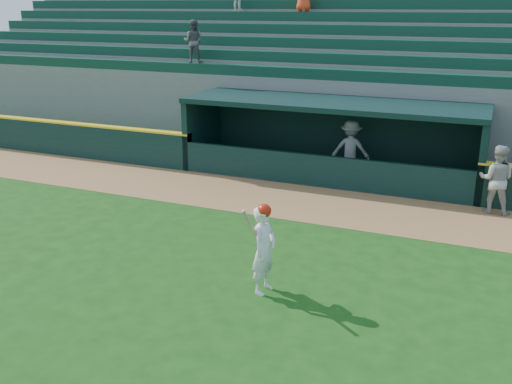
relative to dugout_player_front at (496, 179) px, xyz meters
The scene contains 9 objects.
ground 7.96m from the dugout_player_front, 129.25° to the right, with size 120.00×120.00×0.00m, color #164210.
warning_track 5.23m from the dugout_player_front, 166.28° to the right, with size 40.00×3.00×0.01m, color olive.
field_wall_left 17.26m from the dugout_player_front, behind, with size 15.50×0.30×1.20m, color black.
wall_stripe_left 17.26m from the dugout_player_front, behind, with size 15.50×0.32×0.06m, color yellow.
dugout_player_front is the anchor object (origin of this frame).
dugout_player_inside 4.71m from the dugout_player_front, 157.98° to the left, with size 1.20×0.69×1.86m, color #A4A49F.
dugout 5.36m from the dugout_player_front, 159.35° to the left, with size 9.40×2.80×2.46m.
stands 8.28m from the dugout_player_front, 127.73° to the left, with size 34.50×6.29×7.56m.
batter_at_plate 7.65m from the dugout_player_front, 121.39° to the right, with size 0.51×0.82×1.82m.
Camera 1 is at (4.77, -9.65, 5.31)m, focal length 40.00 mm.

